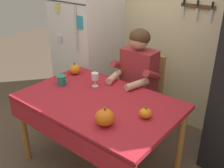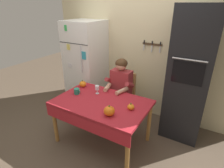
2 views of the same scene
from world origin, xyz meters
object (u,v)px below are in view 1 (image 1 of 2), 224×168
(chair_behind_person, at_px, (144,91))
(coffee_mug, at_px, (62,80))
(wine_glass, at_px, (95,77))
(pumpkin_medium, at_px, (105,117))
(refrigerator, at_px, (87,41))
(seated_person, at_px, (135,78))
(pumpkin_small, at_px, (75,69))
(dining_table, at_px, (97,109))
(pumpkin_large, at_px, (146,113))

(chair_behind_person, bearing_deg, coffee_mug, -121.57)
(chair_behind_person, relative_size, wine_glass, 6.63)
(coffee_mug, xyz_separation_m, pumpkin_medium, (0.78, -0.26, 0.02))
(refrigerator, xyz_separation_m, seated_person, (0.94, -0.28, -0.16))
(refrigerator, relative_size, chair_behind_person, 1.94)
(coffee_mug, distance_m, pumpkin_medium, 0.82)
(pumpkin_small, bearing_deg, coffee_mug, -71.20)
(coffee_mug, distance_m, pumpkin_small, 0.28)
(refrigerator, distance_m, seated_person, 0.99)
(refrigerator, relative_size, pumpkin_small, 14.08)
(refrigerator, height_order, seated_person, refrigerator)
(seated_person, bearing_deg, coffee_mug, -129.20)
(pumpkin_medium, bearing_deg, coffee_mug, 161.65)
(wine_glass, xyz_separation_m, pumpkin_small, (-0.37, 0.09, -0.05))
(seated_person, height_order, pumpkin_medium, seated_person)
(dining_table, distance_m, seated_person, 0.61)
(refrigerator, height_order, pumpkin_medium, refrigerator)
(chair_behind_person, height_order, wine_glass, chair_behind_person)
(dining_table, height_order, chair_behind_person, chair_behind_person)
(coffee_mug, xyz_separation_m, pumpkin_small, (-0.09, 0.26, 0.01))
(dining_table, xyz_separation_m, pumpkin_large, (0.47, 0.04, 0.12))
(coffee_mug, bearing_deg, pumpkin_small, 108.80)
(chair_behind_person, relative_size, pumpkin_large, 9.13)
(pumpkin_medium, bearing_deg, pumpkin_small, 148.96)
(coffee_mug, bearing_deg, pumpkin_medium, -18.35)
(coffee_mug, distance_m, wine_glass, 0.34)
(chair_behind_person, distance_m, pumpkin_large, 0.93)
(dining_table, xyz_separation_m, pumpkin_small, (-0.57, 0.29, 0.14))
(seated_person, relative_size, wine_glass, 8.88)
(pumpkin_small, bearing_deg, refrigerator, 122.44)
(wine_glass, bearing_deg, seated_person, 64.48)
(chair_behind_person, bearing_deg, refrigerator, 174.48)
(chair_behind_person, xyz_separation_m, seated_person, (0.00, -0.19, 0.23))
(chair_behind_person, bearing_deg, seated_person, -90.00)
(chair_behind_person, xyz_separation_m, pumpkin_small, (-0.56, -0.50, 0.28))
(wine_glass, distance_m, pumpkin_small, 0.38)
(coffee_mug, relative_size, pumpkin_small, 0.92)
(dining_table, distance_m, coffee_mug, 0.50)
(refrigerator, distance_m, chair_behind_person, 1.02)
(pumpkin_medium, bearing_deg, refrigerator, 138.11)
(coffee_mug, relative_size, pumpkin_large, 1.16)
(chair_behind_person, bearing_deg, pumpkin_large, -57.02)
(dining_table, xyz_separation_m, chair_behind_person, (-0.01, 0.79, -0.14))
(refrigerator, height_order, coffee_mug, refrigerator)
(wine_glass, bearing_deg, pumpkin_small, 166.96)
(coffee_mug, bearing_deg, pumpkin_large, 0.95)
(pumpkin_small, bearing_deg, pumpkin_large, -13.30)
(refrigerator, height_order, wine_glass, refrigerator)
(pumpkin_medium, bearing_deg, wine_glass, 138.71)
(refrigerator, xyz_separation_m, coffee_mug, (0.47, -0.86, -0.11))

